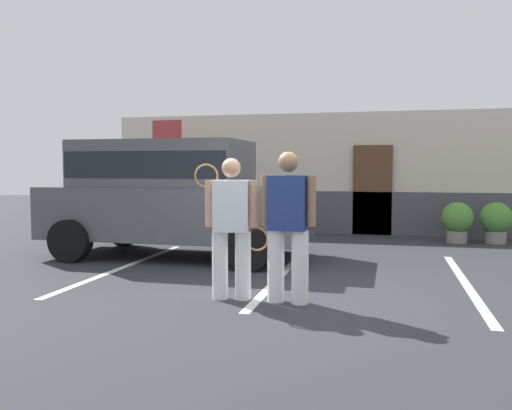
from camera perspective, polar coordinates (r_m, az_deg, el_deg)
The scene contains 11 objects.
ground_plane at distance 6.52m, azimuth 2.03°, elevation -10.06°, with size 40.00×40.00×0.00m, color #2D2D33.
parking_stripe_0 at distance 8.84m, azimuth -13.83°, elevation -6.40°, with size 0.12×4.40×0.01m, color silver.
parking_stripe_1 at distance 8.00m, azimuth 2.80°, elevation -7.39°, with size 0.12×4.40×0.01m, color silver.
parking_stripe_2 at distance 7.93m, azimuth 21.46°, elevation -7.77°, with size 0.12×4.40×0.01m, color silver.
house_frontage at distance 13.06m, azimuth 8.16°, elevation 3.01°, with size 11.00×0.40×2.89m.
parked_suv at distance 9.56m, azimuth -8.93°, elevation 1.35°, with size 4.62×2.20×2.05m.
tennis_player_man at distance 6.40m, azimuth -2.68°, elevation -2.24°, with size 0.76×0.32×1.70m.
tennis_player_woman at distance 6.24m, azimuth 3.39°, elevation -2.16°, with size 0.91×0.31×1.77m.
potted_plant_by_porch at distance 12.00m, azimuth 20.69°, elevation -1.53°, with size 0.65×0.65×0.86m.
potted_plant_secondary at distance 12.20m, azimuth 24.24°, elevation -1.52°, with size 0.65×0.65×0.86m.
flag_pole at distance 13.17m, azimuth -10.26°, elevation 5.49°, with size 0.80×0.05×2.76m.
Camera 1 is at (1.28, -6.20, 1.60)m, focal length 37.47 mm.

